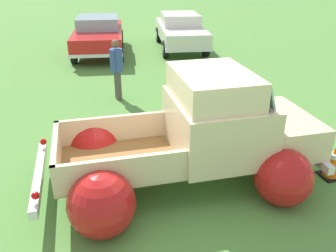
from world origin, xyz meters
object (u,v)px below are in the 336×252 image
show_car_1 (180,30)px  lane_cone_1 (333,161)px  vintage_pickup_truck (201,140)px  show_car_0 (99,34)px  spectator_0 (117,66)px  lane_cone_0 (311,129)px

show_car_1 → lane_cone_1: show_car_1 is taller
vintage_pickup_truck → show_car_0: size_ratio=0.99×
lane_cone_1 → vintage_pickup_truck: bearing=164.4°
show_car_1 → spectator_0: 6.33m
spectator_0 → vintage_pickup_truck: bearing=-84.2°
show_car_1 → lane_cone_0: (-0.15, -8.96, -0.47)m
show_car_1 → lane_cone_0: 8.97m
show_car_0 → lane_cone_1: 10.69m
spectator_0 → show_car_1: bearing=52.6°
lane_cone_1 → show_car_0: bearing=105.2°
show_car_0 → lane_cone_1: size_ratio=7.55×
spectator_0 → lane_cone_1: bearing=-62.5°
spectator_0 → lane_cone_1: (2.94, -4.92, -0.61)m
vintage_pickup_truck → show_car_0: vintage_pickup_truck is taller
spectator_0 → lane_cone_1: size_ratio=2.57×
show_car_0 → lane_cone_1: bearing=25.1°
lane_cone_1 → spectator_0: bearing=120.9°
spectator_0 → lane_cone_0: spectator_0 is taller
vintage_pickup_truck → lane_cone_1: 2.37m
vintage_pickup_truck → spectator_0: 4.35m
show_car_0 → spectator_0: size_ratio=2.94×
vintage_pickup_truck → lane_cone_0: size_ratio=7.47×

